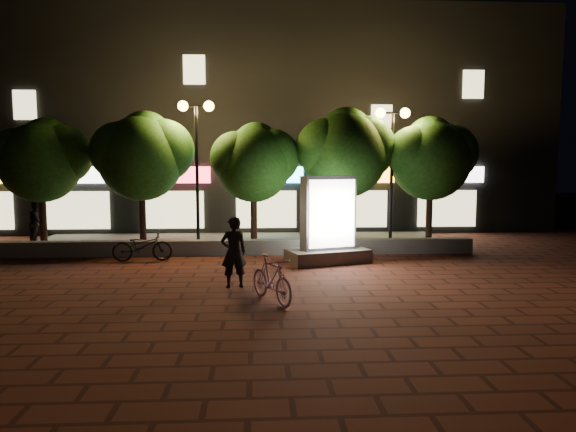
{
  "coord_description": "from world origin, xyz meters",
  "views": [
    {
      "loc": [
        0.71,
        -13.02,
        3.04
      ],
      "look_at": [
        1.53,
        1.5,
        1.56
      ],
      "focal_mm": 31.67,
      "sensor_mm": 36.0,
      "label": 1
    }
  ],
  "objects": [
    {
      "name": "ad_kiosk",
      "position": [
        2.82,
        2.49,
        1.08
      ],
      "size": [
        2.74,
        1.91,
        2.69
      ],
      "color": "slate",
      "rests_on": "ground"
    },
    {
      "name": "tree_far_left",
      "position": [
        -6.95,
        5.46,
        3.29
      ],
      "size": [
        3.36,
        2.8,
        4.63
      ],
      "color": "black",
      "rests_on": "sidewalk"
    },
    {
      "name": "tree_left",
      "position": [
        -3.45,
        5.46,
        3.44
      ],
      "size": [
        3.6,
        3.0,
        4.89
      ],
      "color": "black",
      "rests_on": "sidewalk"
    },
    {
      "name": "scooter_parked",
      "position": [
        -2.99,
        3.0,
        0.49
      ],
      "size": [
        1.9,
        0.79,
        0.98
      ],
      "primitive_type": "imported",
      "rotation": [
        0.0,
        0.0,
        1.65
      ],
      "color": "black",
      "rests_on": "ground"
    },
    {
      "name": "sidewalk",
      "position": [
        0.0,
        6.5,
        0.04
      ],
      "size": [
        16.0,
        5.0,
        0.08
      ],
      "primitive_type": "cube",
      "color": "slate",
      "rests_on": "ground"
    },
    {
      "name": "street_lamp_right",
      "position": [
        5.5,
        5.2,
        3.89
      ],
      "size": [
        1.26,
        0.36,
        4.98
      ],
      "color": "black",
      "rests_on": "sidewalk"
    },
    {
      "name": "pedestrian",
      "position": [
        -7.5,
        6.12,
        0.92
      ],
      "size": [
        0.68,
        0.85,
        1.68
      ],
      "primitive_type": "imported",
      "rotation": [
        0.0,
        0.0,
        1.63
      ],
      "color": "black",
      "rests_on": "sidewalk"
    },
    {
      "name": "building_block",
      "position": [
        -0.01,
        12.99,
        5.0
      ],
      "size": [
        28.0,
        8.12,
        11.3
      ],
      "color": "black",
      "rests_on": "ground"
    },
    {
      "name": "rider",
      "position": [
        0.07,
        -0.62,
        0.89
      ],
      "size": [
        0.74,
        0.58,
        1.77
      ],
      "primitive_type": "imported",
      "rotation": [
        0.0,
        0.0,
        3.42
      ],
      "color": "black",
      "rests_on": "ground"
    },
    {
      "name": "scooter_pink",
      "position": [
        0.96,
        -2.02,
        0.52
      ],
      "size": [
        1.24,
        1.76,
        1.04
      ],
      "primitive_type": "imported",
      "rotation": [
        0.0,
        0.0,
        0.49
      ],
      "color": "#D48CBB",
      "rests_on": "ground"
    },
    {
      "name": "street_lamp_left",
      "position": [
        -1.5,
        5.2,
        4.03
      ],
      "size": [
        1.26,
        0.36,
        5.18
      ],
      "color": "black",
      "rests_on": "sidewalk"
    },
    {
      "name": "tree_mid",
      "position": [
        0.55,
        5.46,
        3.22
      ],
      "size": [
        3.24,
        2.7,
        4.5
      ],
      "color": "black",
      "rests_on": "sidewalk"
    },
    {
      "name": "tree_far_right",
      "position": [
        7.05,
        5.46,
        3.37
      ],
      "size": [
        3.48,
        2.9,
        4.76
      ],
      "color": "black",
      "rests_on": "sidewalk"
    },
    {
      "name": "tree_right",
      "position": [
        3.86,
        5.46,
        3.57
      ],
      "size": [
        3.72,
        3.1,
        5.07
      ],
      "color": "black",
      "rests_on": "sidewalk"
    },
    {
      "name": "ground",
      "position": [
        0.0,
        0.0,
        0.0
      ],
      "size": [
        80.0,
        80.0,
        0.0
      ],
      "primitive_type": "plane",
      "color": "#55231A",
      "rests_on": "ground"
    },
    {
      "name": "retaining_wall",
      "position": [
        0.0,
        4.0,
        0.25
      ],
      "size": [
        16.0,
        0.45,
        0.5
      ],
      "primitive_type": "cube",
      "color": "slate",
      "rests_on": "ground"
    }
  ]
}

